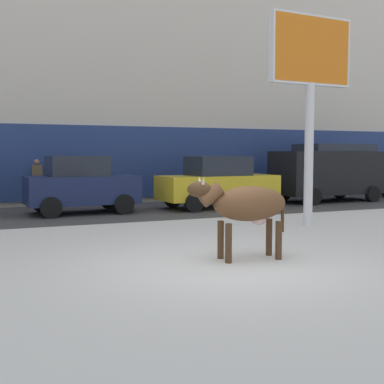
# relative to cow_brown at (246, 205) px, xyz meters

# --- Properties ---
(ground_plane) EXTENTS (120.00, 120.00, 0.00)m
(ground_plane) POSITION_rel_cow_brown_xyz_m (-0.53, -0.28, -0.99)
(ground_plane) COLOR silver
(road_strip) EXTENTS (60.00, 5.60, 0.01)m
(road_strip) POSITION_rel_cow_brown_xyz_m (-0.53, 8.37, -0.99)
(road_strip) COLOR #423F3F
(road_strip) RESTS_ON ground
(building_facade) EXTENTS (44.00, 6.10, 13.00)m
(building_facade) POSITION_rel_cow_brown_xyz_m (-0.53, 14.09, 5.49)
(building_facade) COLOR beige
(building_facade) RESTS_ON ground
(cow_brown) EXTENTS (1.92, 0.73, 1.54)m
(cow_brown) POSITION_rel_cow_brown_xyz_m (0.00, 0.00, 0.00)
(cow_brown) COLOR brown
(cow_brown) RESTS_ON ground
(billboard) EXTENTS (2.53, 0.35, 5.56)m
(billboard) POSITION_rel_cow_brown_xyz_m (3.69, 3.21, 3.32)
(billboard) COLOR silver
(billboard) RESTS_ON ground
(car_navy_hatchback) EXTENTS (3.58, 2.06, 1.86)m
(car_navy_hatchback) POSITION_rel_cow_brown_xyz_m (-1.48, 8.27, -0.07)
(car_navy_hatchback) COLOR #19234C
(car_navy_hatchback) RESTS_ON ground
(car_yellow_sedan) EXTENTS (4.28, 2.14, 1.84)m
(car_yellow_sedan) POSITION_rel_cow_brown_xyz_m (3.33, 8.07, -0.09)
(car_yellow_sedan) COLOR gold
(car_yellow_sedan) RESTS_ON ground
(car_black_van) EXTENTS (4.68, 2.29, 2.32)m
(car_black_van) POSITION_rel_cow_brown_xyz_m (8.53, 8.54, 0.25)
(car_black_van) COLOR black
(car_black_van) RESTS_ON ground
(pedestrian_near_billboard) EXTENTS (0.36, 0.24, 1.73)m
(pedestrian_near_billboard) POSITION_rel_cow_brown_xyz_m (-2.56, 11.02, -0.11)
(pedestrian_near_billboard) COLOR #282833
(pedestrian_near_billboard) RESTS_ON ground
(pedestrian_by_cars) EXTENTS (0.36, 0.24, 1.73)m
(pedestrian_by_cars) POSITION_rel_cow_brown_xyz_m (-1.75, 11.02, -0.11)
(pedestrian_by_cars) COLOR #282833
(pedestrian_by_cars) RESTS_ON ground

